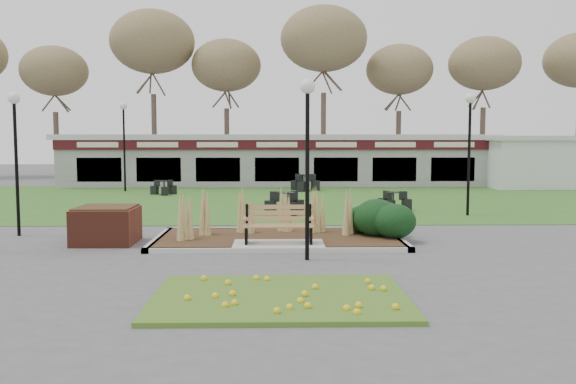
{
  "coord_description": "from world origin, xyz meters",
  "views": [
    {
      "loc": [
        -0.06,
        -14.5,
        2.66
      ],
      "look_at": [
        0.27,
        2.0,
        1.22
      ],
      "focal_mm": 38.0,
      "sensor_mm": 36.0,
      "label": 1
    }
  ],
  "objects_px": {
    "park_bench": "(279,224)",
    "lamp_post_mid_left": "(15,132)",
    "lamp_post_far_left": "(124,127)",
    "bistro_set_c": "(304,185)",
    "lamp_post_mid_right": "(470,127)",
    "brick_planter": "(106,225)",
    "lamp_post_near_right": "(307,129)",
    "bistro_set_d": "(286,207)",
    "car_silver": "(99,166)",
    "service_hut": "(528,161)",
    "bistro_set_a": "(164,190)",
    "bistro_set_b": "(393,204)",
    "food_pavilion": "(277,160)",
    "car_black": "(98,169)"
  },
  "relations": [
    {
      "from": "car_silver",
      "to": "bistro_set_d",
      "type": "bearing_deg",
      "value": -158.47
    },
    {
      "from": "park_bench",
      "to": "lamp_post_mid_left",
      "type": "xyz_separation_m",
      "value": [
        -7.15,
        2.0,
        2.27
      ]
    },
    {
      "from": "bistro_set_b",
      "to": "car_silver",
      "type": "relative_size",
      "value": 0.27
    },
    {
      "from": "lamp_post_near_right",
      "to": "car_black",
      "type": "height_order",
      "value": "lamp_post_near_right"
    },
    {
      "from": "park_bench",
      "to": "bistro_set_b",
      "type": "distance_m",
      "value": 8.67
    },
    {
      "from": "food_pavilion",
      "to": "bistro_set_a",
      "type": "xyz_separation_m",
      "value": [
        -5.39,
        -5.54,
        -1.23
      ]
    },
    {
      "from": "food_pavilion",
      "to": "bistro_set_a",
      "type": "distance_m",
      "value": 7.83
    },
    {
      "from": "lamp_post_far_left",
      "to": "bistro_set_c",
      "type": "bearing_deg",
      "value": 0.57
    },
    {
      "from": "lamp_post_mid_left",
      "to": "bistro_set_d",
      "type": "height_order",
      "value": "lamp_post_mid_left"
    },
    {
      "from": "bistro_set_b",
      "to": "car_silver",
      "type": "bearing_deg",
      "value": 130.32
    },
    {
      "from": "food_pavilion",
      "to": "lamp_post_mid_right",
      "type": "xyz_separation_m",
      "value": [
        6.58,
        -13.65,
        1.6
      ]
    },
    {
      "from": "lamp_post_mid_right",
      "to": "car_silver",
      "type": "relative_size",
      "value": 0.88
    },
    {
      "from": "lamp_post_far_left",
      "to": "car_black",
      "type": "relative_size",
      "value": 1.16
    },
    {
      "from": "bistro_set_b",
      "to": "car_black",
      "type": "distance_m",
      "value": 25.28
    },
    {
      "from": "service_hut",
      "to": "lamp_post_near_right",
      "type": "distance_m",
      "value": 23.22
    },
    {
      "from": "lamp_post_far_left",
      "to": "bistro_set_a",
      "type": "relative_size",
      "value": 3.67
    },
    {
      "from": "brick_planter",
      "to": "lamp_post_mid_left",
      "type": "distance_m",
      "value": 3.85
    },
    {
      "from": "bistro_set_a",
      "to": "bistro_set_b",
      "type": "xyz_separation_m",
      "value": [
        9.67,
        -6.64,
        0.01
      ]
    },
    {
      "from": "brick_planter",
      "to": "lamp_post_far_left",
      "type": "relative_size",
      "value": 0.33
    },
    {
      "from": "bistro_set_c",
      "to": "brick_planter",
      "type": "bearing_deg",
      "value": -110.49
    },
    {
      "from": "service_hut",
      "to": "lamp_post_mid_left",
      "type": "xyz_separation_m",
      "value": [
        -20.65,
        -15.75,
        1.41
      ]
    },
    {
      "from": "brick_planter",
      "to": "car_black",
      "type": "bearing_deg",
      "value": 106.56
    },
    {
      "from": "car_silver",
      "to": "lamp_post_mid_left",
      "type": "bearing_deg",
      "value": -178.59
    },
    {
      "from": "food_pavilion",
      "to": "brick_planter",
      "type": "bearing_deg",
      "value": -103.06
    },
    {
      "from": "brick_planter",
      "to": "lamp_post_mid_left",
      "type": "bearing_deg",
      "value": 155.56
    },
    {
      "from": "bistro_set_c",
      "to": "car_silver",
      "type": "xyz_separation_m",
      "value": [
        -13.41,
        10.53,
        0.52
      ]
    },
    {
      "from": "bistro_set_c",
      "to": "lamp_post_far_left",
      "type": "bearing_deg",
      "value": -179.43
    },
    {
      "from": "bistro_set_a",
      "to": "bistro_set_b",
      "type": "bearing_deg",
      "value": -34.48
    },
    {
      "from": "park_bench",
      "to": "bistro_set_a",
      "type": "xyz_separation_m",
      "value": [
        -5.39,
        14.18,
        -0.35
      ]
    },
    {
      "from": "food_pavilion",
      "to": "car_silver",
      "type": "height_order",
      "value": "food_pavilion"
    },
    {
      "from": "lamp_post_far_left",
      "to": "car_silver",
      "type": "distance_m",
      "value": 11.73
    },
    {
      "from": "lamp_post_mid_right",
      "to": "bistro_set_c",
      "type": "xyz_separation_m",
      "value": [
        -5.2,
        10.15,
        -2.78
      ]
    },
    {
      "from": "car_silver",
      "to": "car_black",
      "type": "bearing_deg",
      "value": 80.25
    },
    {
      "from": "lamp_post_mid_right",
      "to": "lamp_post_mid_left",
      "type": "bearing_deg",
      "value": -163.51
    },
    {
      "from": "park_bench",
      "to": "lamp_post_mid_right",
      "type": "distance_m",
      "value": 9.29
    },
    {
      "from": "brick_planter",
      "to": "food_pavilion",
      "type": "bearing_deg",
      "value": 76.94
    },
    {
      "from": "lamp_post_far_left",
      "to": "bistro_set_d",
      "type": "xyz_separation_m",
      "value": [
        7.99,
        -9.66,
        -2.99
      ]
    },
    {
      "from": "park_bench",
      "to": "service_hut",
      "type": "relative_size",
      "value": 0.39
    },
    {
      "from": "lamp_post_far_left",
      "to": "car_silver",
      "type": "xyz_separation_m",
      "value": [
        -4.33,
        10.62,
        -2.46
      ]
    },
    {
      "from": "bistro_set_c",
      "to": "car_silver",
      "type": "distance_m",
      "value": 17.06
    },
    {
      "from": "food_pavilion",
      "to": "bistro_set_c",
      "type": "height_order",
      "value": "food_pavilion"
    },
    {
      "from": "park_bench",
      "to": "brick_planter",
      "type": "relative_size",
      "value": 1.13
    },
    {
      "from": "bistro_set_d",
      "to": "car_silver",
      "type": "height_order",
      "value": "car_silver"
    },
    {
      "from": "lamp_post_mid_right",
      "to": "car_black",
      "type": "xyz_separation_m",
      "value": [
        -18.71,
        20.69,
        -2.44
      ]
    },
    {
      "from": "brick_planter",
      "to": "lamp_post_far_left",
      "type": "distance_m",
      "value": 15.97
    },
    {
      "from": "park_bench",
      "to": "lamp_post_mid_left",
      "type": "bearing_deg",
      "value": 164.37
    },
    {
      "from": "brick_planter",
      "to": "lamp_post_near_right",
      "type": "height_order",
      "value": "lamp_post_near_right"
    },
    {
      "from": "bistro_set_c",
      "to": "lamp_post_near_right",
      "type": "bearing_deg",
      "value": -92.44
    },
    {
      "from": "food_pavilion",
      "to": "service_hut",
      "type": "xyz_separation_m",
      "value": [
        13.5,
        -1.96,
        -0.03
      ]
    },
    {
      "from": "food_pavilion",
      "to": "bistro_set_a",
      "type": "bearing_deg",
      "value": -134.21
    }
  ]
}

